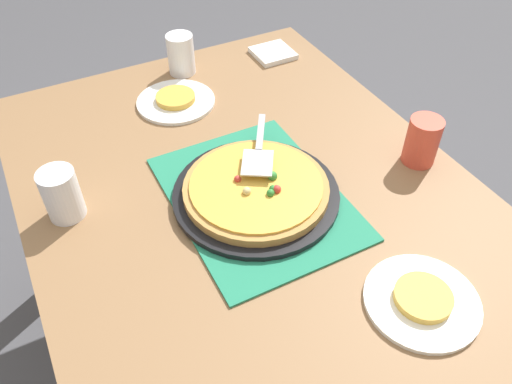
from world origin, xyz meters
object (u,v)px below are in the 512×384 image
(cup_corner, at_px, (181,54))
(plate_near_left, at_px, (176,102))
(served_slice_right, at_px, (423,297))
(cup_near, at_px, (62,194))
(cup_far, at_px, (422,141))
(napkin_stack, at_px, (273,53))
(pizza, at_px, (256,188))
(pizza_server, at_px, (259,149))
(plate_far_right, at_px, (422,301))
(pizza_pan, at_px, (256,194))
(served_slice_left, at_px, (175,98))

(cup_corner, bearing_deg, plate_near_left, 151.90)
(served_slice_right, relative_size, cup_corner, 0.92)
(cup_near, xyz_separation_m, cup_far, (-0.21, -0.81, 0.00))
(plate_near_left, relative_size, napkin_stack, 1.83)
(plate_near_left, distance_m, served_slice_right, 0.86)
(pizza, xyz_separation_m, pizza_server, (0.08, -0.05, 0.03))
(pizza, distance_m, plate_far_right, 0.42)
(pizza_pan, xyz_separation_m, cup_corner, (0.59, -0.06, 0.05))
(plate_near_left, bearing_deg, pizza, -176.99)
(plate_far_right, height_order, cup_far, cup_far)
(plate_near_left, distance_m, served_slice_left, 0.01)
(pizza_pan, bearing_deg, plate_far_right, -159.52)
(plate_far_right, bearing_deg, plate_near_left, 11.49)
(pizza_pan, height_order, pizza_server, pizza_server)
(pizza, bearing_deg, served_slice_left, 3.01)
(served_slice_left, xyz_separation_m, napkin_stack, (0.11, -0.37, -0.01))
(pizza, height_order, pizza_server, pizza_server)
(plate_near_left, height_order, pizza_server, pizza_server)
(pizza_pan, relative_size, pizza_server, 1.74)
(served_slice_left, relative_size, napkin_stack, 0.92)
(served_slice_left, bearing_deg, served_slice_right, -168.51)
(cup_far, bearing_deg, served_slice_right, 140.88)
(cup_near, bearing_deg, served_slice_right, -135.22)
(served_slice_left, height_order, napkin_stack, served_slice_left)
(plate_far_right, distance_m, cup_far, 0.43)
(served_slice_right, distance_m, cup_corner, 0.99)
(cup_corner, bearing_deg, served_slice_right, -174.68)
(pizza_server, bearing_deg, napkin_stack, -32.38)
(pizza_pan, relative_size, cup_near, 3.17)
(pizza, distance_m, napkin_stack, 0.66)
(pizza_pan, distance_m, plate_far_right, 0.42)
(pizza_pan, bearing_deg, cup_corner, -5.36)
(cup_corner, height_order, pizza_server, cup_corner)
(served_slice_right, distance_m, napkin_stack, 0.97)
(served_slice_right, height_order, pizza_server, pizza_server)
(plate_near_left, distance_m, cup_near, 0.48)
(pizza_pan, distance_m, cup_far, 0.42)
(napkin_stack, bearing_deg, cup_near, 118.68)
(pizza_pan, height_order, plate_far_right, pizza_pan)
(pizza_pan, distance_m, cup_corner, 0.60)
(plate_near_left, bearing_deg, napkin_stack, -73.67)
(pizza_pan, bearing_deg, cup_near, 69.21)
(plate_far_right, bearing_deg, pizza, 20.47)
(pizza_pan, relative_size, cup_corner, 3.17)
(pizza_server, bearing_deg, served_slice_left, 11.57)
(pizza_pan, height_order, cup_near, cup_near)
(served_slice_right, bearing_deg, pizza_server, 11.43)
(plate_far_right, relative_size, served_slice_left, 2.00)
(cup_far, xyz_separation_m, pizza_server, (0.15, 0.37, 0.00))
(served_slice_right, bearing_deg, pizza, 20.47)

